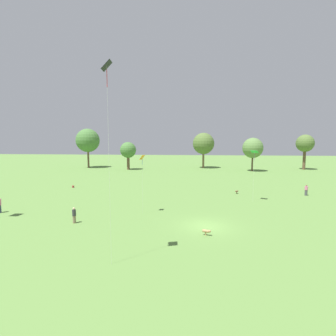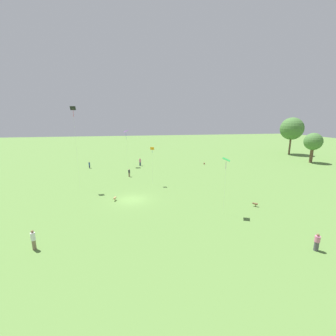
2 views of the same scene
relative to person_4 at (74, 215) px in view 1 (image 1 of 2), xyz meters
The scene contains 14 objects.
ground_plane 13.31m from the person_4, ahead, with size 240.00×240.00×0.00m, color #5B843D.
tree_0 55.61m from the person_4, 110.55° to the left, with size 7.01×7.01×11.75m.
tree_1 48.16m from the person_4, 97.25° to the left, with size 4.46×4.46×7.81m.
tree_2 56.26m from the person_4, 74.14° to the left, with size 6.35×6.35×10.51m.
tree_3 54.92m from the person_4, 59.13° to the left, with size 5.42×5.42×8.98m.
tree_4 68.26m from the person_4, 50.14° to the left, with size 4.88×4.88×9.91m.
person_4 is the anchor object (origin of this frame).
person_5 33.28m from the person_4, 28.71° to the left, with size 0.63×0.63×1.65m.
kite_0 23.81m from the person_4, 28.91° to the left, with size 1.23×1.21×7.01m.
kite_1 15.60m from the person_4, 52.09° to the right, with size 0.66×0.87×13.37m.
kite_2 9.19m from the person_4, 32.50° to the left, with size 0.60×0.75×6.73m.
dog_0 13.40m from the person_4, ahead, with size 0.76×0.43×0.54m.
dog_1 24.94m from the person_4, 40.79° to the left, with size 0.56×0.66×0.53m.
picnic_bag_1 21.09m from the person_4, 115.37° to the left, with size 0.36×0.36×0.38m.
Camera 1 is at (-1.47, -25.11, 8.42)m, focal length 28.00 mm.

